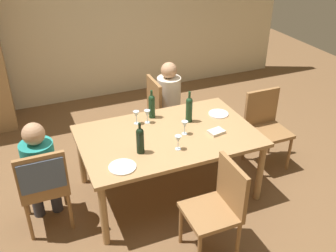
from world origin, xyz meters
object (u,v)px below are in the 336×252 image
at_px(wine_glass_centre, 185,125).
at_px(wine_glass_far, 147,114).
at_px(chair_left_end, 43,181).
at_px(dinner_plate_host, 122,167).
at_px(wine_bottle_tall_green, 152,106).
at_px(dining_table, 168,140).
at_px(wine_glass_near_right, 178,140).
at_px(chair_far_right, 163,107).
at_px(wine_glass_near_left, 136,115).
at_px(chair_right_end, 265,123).
at_px(person_woman_host, 171,97).
at_px(wine_bottle_short_olive, 189,109).
at_px(wine_bottle_dark_red, 140,140).
at_px(person_man_bearded, 40,167).
at_px(dinner_plate_guest_left, 219,114).
at_px(chair_near, 219,204).

relative_size(wine_glass_centre, wine_glass_far, 1.00).
bearing_deg(chair_left_end, dinner_plate_host, -20.35).
bearing_deg(wine_bottle_tall_green, dining_table, -87.00).
xyz_separation_m(dining_table, wine_glass_near_right, (-0.02, -0.29, 0.18)).
xyz_separation_m(chair_far_right, wine_glass_near_right, (-0.34, -1.24, 0.30)).
bearing_deg(wine_glass_near_left, wine_glass_far, -12.18).
height_order(chair_right_end, dinner_plate_host, chair_right_end).
distance_m(person_woman_host, wine_bottle_short_olive, 0.82).
xyz_separation_m(dining_table, wine_bottle_short_olive, (0.32, 0.17, 0.22)).
distance_m(dining_table, wine_glass_near_right, 0.34).
bearing_deg(chair_far_right, dining_table, -18.65).
height_order(wine_bottle_dark_red, wine_glass_near_left, wine_bottle_dark_red).
height_order(chair_far_right, wine_glass_near_left, chair_far_right).
height_order(wine_glass_centre, wine_glass_near_right, same).
bearing_deg(wine_bottle_dark_red, dining_table, 29.13).
bearing_deg(dining_table, wine_glass_near_left, 123.44).
distance_m(person_man_bearded, dinner_plate_guest_left, 2.00).
distance_m(person_man_bearded, wine_bottle_dark_red, 0.97).
xyz_separation_m(person_man_bearded, wine_bottle_tall_green, (1.27, 0.39, 0.22)).
xyz_separation_m(wine_glass_near_right, dinner_plate_guest_left, (0.71, 0.48, -0.10)).
relative_size(wine_bottle_tall_green, wine_bottle_short_olive, 0.92).
relative_size(person_woman_host, wine_glass_far, 7.54).
height_order(person_woman_host, wine_bottle_short_olive, person_woman_host).
relative_size(wine_glass_near_right, dinner_plate_host, 0.59).
height_order(chair_near, wine_glass_centre, chair_near).
distance_m(wine_glass_near_left, dinner_plate_host, 0.82).
xyz_separation_m(chair_near, wine_glass_near_right, (-0.10, 0.66, 0.30)).
relative_size(chair_left_end, dinner_plate_host, 3.63).
height_order(chair_far_right, person_woman_host, person_woman_host).
distance_m(dining_table, wine_bottle_dark_red, 0.47).
height_order(person_woman_host, wine_glass_near_left, person_woman_host).
bearing_deg(wine_glass_far, dinner_plate_host, -125.27).
bearing_deg(wine_bottle_dark_red, dinner_plate_host, -143.56).
height_order(chair_left_end, wine_glass_near_left, chair_left_end).
xyz_separation_m(person_woman_host, dinner_plate_host, (-1.04, -1.33, 0.08)).
distance_m(wine_bottle_tall_green, dinner_plate_host, 0.99).
relative_size(dining_table, person_man_bearded, 1.61).
distance_m(wine_glass_centre, dinner_plate_guest_left, 0.60).
distance_m(wine_bottle_dark_red, wine_glass_near_right, 0.37).
height_order(chair_far_right, dinner_plate_host, chair_far_right).
xyz_separation_m(wine_bottle_dark_red, wine_glass_centre, (0.53, 0.15, -0.04)).
bearing_deg(wine_glass_near_left, person_woman_host, 42.72).
relative_size(chair_left_end, chair_right_end, 1.00).
xyz_separation_m(wine_bottle_dark_red, wine_glass_far, (0.26, 0.52, -0.04)).
height_order(wine_glass_near_left, dinner_plate_guest_left, wine_glass_near_left).
xyz_separation_m(person_woman_host, wine_glass_near_left, (-0.66, -0.61, 0.18)).
bearing_deg(dinner_plate_guest_left, wine_bottle_dark_red, -159.77).
bearing_deg(dining_table, chair_left_end, -174.51).
xyz_separation_m(chair_right_end, person_man_bearded, (-2.58, -0.06, 0.12)).
height_order(dining_table, wine_bottle_short_olive, wine_bottle_short_olive).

